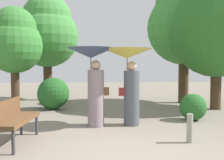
{
  "coord_description": "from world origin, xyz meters",
  "views": [
    {
      "loc": [
        -0.71,
        -4.44,
        1.5
      ],
      "look_at": [
        0.0,
        2.72,
        1.12
      ],
      "focal_mm": 43.46,
      "sensor_mm": 36.0,
      "label": 1
    }
  ],
  "objects_px": {
    "person_right": "(129,70)",
    "park_bench": "(13,117)",
    "person_left": "(93,71)",
    "tree_near_left": "(47,31)",
    "tree_near_right": "(217,24)",
    "path_marker_post": "(190,128)",
    "tree_mid_right": "(184,21)",
    "tree_mid_left": "(14,41)"
  },
  "relations": [
    {
      "from": "tree_mid_left",
      "to": "path_marker_post",
      "type": "distance_m",
      "value": 7.04
    },
    {
      "from": "tree_near_left",
      "to": "tree_near_right",
      "type": "height_order",
      "value": "tree_near_right"
    },
    {
      "from": "park_bench",
      "to": "tree_mid_left",
      "type": "xyz_separation_m",
      "value": [
        -1.12,
        4.67,
        1.89
      ]
    },
    {
      "from": "tree_mid_left",
      "to": "park_bench",
      "type": "bearing_deg",
      "value": -76.55
    },
    {
      "from": "person_left",
      "to": "tree_near_left",
      "type": "bearing_deg",
      "value": 12.88
    },
    {
      "from": "tree_mid_right",
      "to": "path_marker_post",
      "type": "height_order",
      "value": "tree_mid_right"
    },
    {
      "from": "park_bench",
      "to": "tree_mid_right",
      "type": "height_order",
      "value": "tree_mid_right"
    },
    {
      "from": "person_right",
      "to": "tree_mid_right",
      "type": "xyz_separation_m",
      "value": [
        2.88,
        3.92,
        1.86
      ]
    },
    {
      "from": "tree_near_right",
      "to": "tree_near_left",
      "type": "bearing_deg",
      "value": 152.54
    },
    {
      "from": "person_left",
      "to": "person_right",
      "type": "height_order",
      "value": "person_left"
    },
    {
      "from": "person_right",
      "to": "park_bench",
      "type": "height_order",
      "value": "person_right"
    },
    {
      "from": "tree_mid_right",
      "to": "path_marker_post",
      "type": "xyz_separation_m",
      "value": [
        -1.94,
        -5.57,
        -2.99
      ]
    },
    {
      "from": "person_right",
      "to": "tree_mid_left",
      "type": "relative_size",
      "value": 0.53
    },
    {
      "from": "person_left",
      "to": "park_bench",
      "type": "height_order",
      "value": "person_left"
    },
    {
      "from": "person_right",
      "to": "tree_mid_right",
      "type": "relative_size",
      "value": 0.38
    },
    {
      "from": "person_left",
      "to": "tree_near_right",
      "type": "distance_m",
      "value": 5.07
    },
    {
      "from": "person_left",
      "to": "tree_mid_left",
      "type": "bearing_deg",
      "value": 33.04
    },
    {
      "from": "tree_mid_right",
      "to": "path_marker_post",
      "type": "relative_size",
      "value": 8.82
    },
    {
      "from": "person_left",
      "to": "park_bench",
      "type": "xyz_separation_m",
      "value": [
        -1.58,
        -1.32,
        -0.86
      ]
    },
    {
      "from": "person_right",
      "to": "tree_mid_left",
      "type": "distance_m",
      "value": 4.98
    },
    {
      "from": "person_right",
      "to": "person_left",
      "type": "bearing_deg",
      "value": 87.34
    },
    {
      "from": "tree_mid_left",
      "to": "tree_mid_right",
      "type": "height_order",
      "value": "tree_mid_right"
    },
    {
      "from": "tree_near_left",
      "to": "tree_near_right",
      "type": "distance_m",
      "value": 6.88
    },
    {
      "from": "person_right",
      "to": "tree_near_right",
      "type": "distance_m",
      "value": 4.3
    },
    {
      "from": "person_left",
      "to": "path_marker_post",
      "type": "bearing_deg",
      "value": -136.95
    },
    {
      "from": "tree_near_left",
      "to": "tree_mid_right",
      "type": "bearing_deg",
      "value": -14.51
    },
    {
      "from": "tree_near_right",
      "to": "path_marker_post",
      "type": "relative_size",
      "value": 8.18
    },
    {
      "from": "park_bench",
      "to": "tree_mid_right",
      "type": "bearing_deg",
      "value": -38.82
    },
    {
      "from": "person_right",
      "to": "tree_near_right",
      "type": "relative_size",
      "value": 0.41
    },
    {
      "from": "tree_near_right",
      "to": "tree_mid_left",
      "type": "height_order",
      "value": "tree_near_right"
    },
    {
      "from": "tree_near_left",
      "to": "path_marker_post",
      "type": "xyz_separation_m",
      "value": [
        3.66,
        -7.02,
        -2.71
      ]
    },
    {
      "from": "tree_mid_right",
      "to": "person_right",
      "type": "bearing_deg",
      "value": -126.32
    },
    {
      "from": "person_left",
      "to": "tree_mid_right",
      "type": "xyz_separation_m",
      "value": [
        3.77,
        3.96,
        1.89
      ]
    },
    {
      "from": "park_bench",
      "to": "tree_near_left",
      "type": "relative_size",
      "value": 0.34
    },
    {
      "from": "park_bench",
      "to": "tree_near_right",
      "type": "distance_m",
      "value": 7.26
    },
    {
      "from": "person_right",
      "to": "tree_mid_right",
      "type": "distance_m",
      "value": 5.2
    },
    {
      "from": "person_left",
      "to": "tree_mid_right",
      "type": "height_order",
      "value": "tree_mid_right"
    },
    {
      "from": "tree_mid_left",
      "to": "tree_mid_right",
      "type": "relative_size",
      "value": 0.72
    },
    {
      "from": "person_left",
      "to": "person_right",
      "type": "bearing_deg",
      "value": -92.66
    },
    {
      "from": "tree_mid_left",
      "to": "path_marker_post",
      "type": "height_order",
      "value": "tree_mid_left"
    },
    {
      "from": "person_right",
      "to": "tree_mid_left",
      "type": "xyz_separation_m",
      "value": [
        -3.59,
        3.31,
        0.99
      ]
    },
    {
      "from": "person_right",
      "to": "tree_near_right",
      "type": "height_order",
      "value": "tree_near_right"
    }
  ]
}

